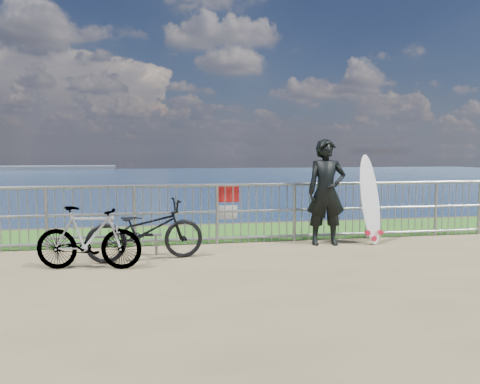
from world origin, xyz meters
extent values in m
plane|color=#29641B|center=(0.00, 2.70, 0.01)|extent=(120.00, 120.00, 0.00)
cube|color=brown|center=(0.00, 3.90, -2.50)|extent=(120.00, 0.30, 5.00)
plane|color=navy|center=(0.00, 90.00, -5.00)|extent=(260.00, 260.00, 0.00)
cube|color=#565E68|center=(-50.00, 168.00, -4.25)|extent=(70.00, 12.00, 1.50)
cylinder|color=gray|center=(0.00, 1.60, 1.10)|extent=(10.00, 0.06, 0.06)
cylinder|color=gray|center=(0.00, 1.60, 0.61)|extent=(10.00, 0.05, 0.05)
cylinder|color=gray|center=(0.00, 1.60, 0.10)|extent=(10.00, 0.05, 0.05)
cylinder|color=gray|center=(-3.50, 1.60, 0.55)|extent=(0.06, 0.06, 1.10)
cylinder|color=gray|center=(-2.00, 1.60, 0.55)|extent=(0.06, 0.06, 1.10)
cylinder|color=gray|center=(-0.50, 1.60, 0.55)|extent=(0.06, 0.06, 1.10)
cylinder|color=gray|center=(1.00, 1.60, 0.55)|extent=(0.06, 0.06, 1.10)
cylinder|color=gray|center=(2.50, 1.60, 0.55)|extent=(0.06, 0.06, 1.10)
cylinder|color=gray|center=(4.00, 1.60, 0.55)|extent=(0.06, 0.06, 1.10)
cylinder|color=gray|center=(5.00, 1.60, 0.55)|extent=(0.06, 0.06, 1.10)
cube|color=red|center=(-0.28, 1.66, 0.92)|extent=(0.42, 0.02, 0.30)
cube|color=white|center=(-0.28, 1.66, 0.92)|extent=(0.38, 0.01, 0.08)
cube|color=white|center=(-0.28, 1.66, 0.58)|extent=(0.36, 0.02, 0.26)
imported|color=black|center=(1.46, 1.15, 0.97)|extent=(0.76, 0.54, 1.95)
ellipsoid|color=white|center=(2.31, 1.10, 0.84)|extent=(0.54, 0.50, 1.67)
cone|color=red|center=(2.18, 0.98, 0.24)|extent=(0.10, 0.18, 0.10)
cone|color=red|center=(2.44, 0.98, 0.24)|extent=(0.10, 0.18, 0.10)
cone|color=red|center=(2.31, 0.98, 0.13)|extent=(0.10, 0.18, 0.10)
imported|color=black|center=(-1.79, 0.50, 0.48)|extent=(1.92, 0.92, 0.97)
imported|color=black|center=(-2.60, 0.07, 0.46)|extent=(1.60, 0.73, 0.93)
cylinder|color=gray|center=(-2.41, 0.83, 0.34)|extent=(1.76, 0.05, 0.05)
cylinder|color=gray|center=(-3.19, 0.83, 0.17)|extent=(0.04, 0.04, 0.34)
cylinder|color=gray|center=(-1.63, 0.83, 0.17)|extent=(0.04, 0.04, 0.34)
camera|label=1|loc=(-1.68, -6.95, 1.73)|focal=35.00mm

